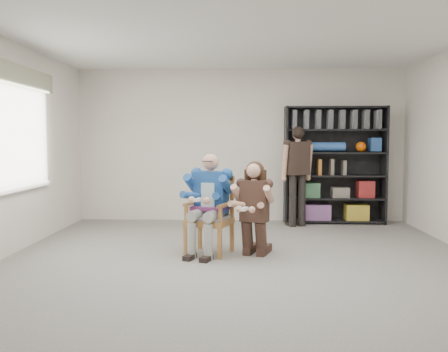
# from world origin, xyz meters

# --- Properties ---
(room_shell) EXTENTS (6.00, 7.00, 2.80)m
(room_shell) POSITION_xyz_m (0.00, 0.00, 1.40)
(room_shell) COLOR white
(room_shell) RESTS_ON ground
(floor) EXTENTS (6.00, 7.00, 0.01)m
(floor) POSITION_xyz_m (0.00, 0.00, 0.00)
(floor) COLOR slate
(floor) RESTS_ON ground
(window_left) EXTENTS (0.16, 2.00, 1.75)m
(window_left) POSITION_xyz_m (-2.95, 1.00, 1.63)
(window_left) COLOR white
(window_left) RESTS_ON room_shell
(armchair) EXTENTS (0.75, 0.73, 1.03)m
(armchair) POSITION_xyz_m (-0.40, 0.86, 0.51)
(armchair) COLOR #A67A33
(armchair) RESTS_ON floor
(seated_man) EXTENTS (0.80, 0.94, 1.33)m
(seated_man) POSITION_xyz_m (-0.40, 0.86, 0.67)
(seated_man) COLOR navy
(seated_man) RESTS_ON floor
(kneeling_woman) EXTENTS (0.75, 0.94, 1.22)m
(kneeling_woman) POSITION_xyz_m (0.18, 0.74, 0.61)
(kneeling_woman) COLOR #31211B
(kneeling_woman) RESTS_ON floor
(bookshelf) EXTENTS (1.80, 0.38, 2.10)m
(bookshelf) POSITION_xyz_m (1.70, 3.28, 1.05)
(bookshelf) COLOR black
(bookshelf) RESTS_ON floor
(standing_man) EXTENTS (0.61, 0.47, 1.73)m
(standing_man) POSITION_xyz_m (0.99, 2.91, 0.87)
(standing_man) COLOR black
(standing_man) RESTS_ON floor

